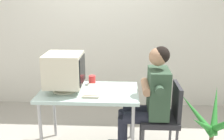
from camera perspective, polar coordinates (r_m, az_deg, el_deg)
wall_back at (r=4.13m, az=1.50°, el=12.17°), size 8.00×0.10×3.00m
desk at (r=2.96m, az=-5.13°, el=-5.73°), size 1.12×0.67×0.75m
crt_monitor at (r=2.90m, az=-10.61°, el=-0.04°), size 0.41×0.40×0.43m
keyboard at (r=2.90m, az=-4.16°, el=-4.56°), size 0.20×0.43×0.03m
office_chair at (r=3.03m, az=11.58°, el=-9.71°), size 0.43×0.43×0.85m
person_seated at (r=2.92m, az=8.30°, el=-5.99°), size 0.68×0.59×1.28m
desk_mug at (r=3.13m, az=-4.45°, el=-2.22°), size 0.08×0.09×0.11m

